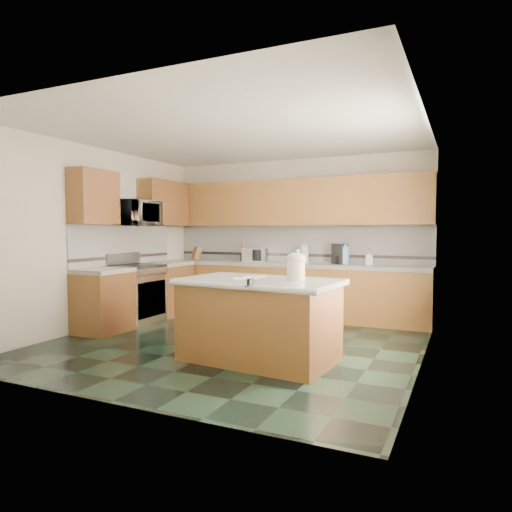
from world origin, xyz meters
The scene contains 52 objects.
floor centered at (0.00, 0.00, 0.00)m, with size 4.60×4.60×0.00m, color black.
ceiling centered at (0.00, 0.00, 2.70)m, with size 4.60×4.60×0.00m, color white.
wall_back centered at (0.00, 2.32, 1.35)m, with size 4.60×0.04×2.70m, color silver.
wall_front centered at (0.00, -2.32, 1.35)m, with size 4.60×0.04×2.70m, color silver.
wall_left centered at (-2.32, 0.00, 1.35)m, with size 0.04×4.60×2.70m, color silver.
wall_right centered at (2.32, 0.00, 1.35)m, with size 0.04×4.60×2.70m, color silver.
back_base_cab centered at (0.00, 2.00, 0.43)m, with size 4.60×0.60×0.86m, color #31190D.
back_countertop centered at (0.00, 2.00, 0.89)m, with size 4.60×0.64×0.06m, color white.
back_upper_cab centered at (0.00, 2.13, 1.94)m, with size 4.60×0.33×0.78m, color #31190D.
back_backsplash centered at (0.00, 2.29, 1.24)m, with size 4.60×0.02×0.63m, color silver.
back_accent_band centered at (0.00, 2.28, 1.04)m, with size 4.60×0.01×0.05m, color black.
left_base_cab_rear centered at (-2.00, 1.29, 0.43)m, with size 0.60×0.82×0.86m, color #31190D.
left_counter_rear centered at (-2.00, 1.29, 0.89)m, with size 0.64×0.82×0.06m, color white.
left_base_cab_front centered at (-2.00, -0.24, 0.43)m, with size 0.60×0.72×0.86m, color #31190D.
left_counter_front centered at (-2.00, -0.24, 0.89)m, with size 0.64×0.72×0.06m, color white.
left_backsplash centered at (-2.29, 0.55, 1.24)m, with size 0.02×2.30×0.63m, color silver.
left_accent_band centered at (-2.28, 0.55, 1.04)m, with size 0.01×2.30×0.05m, color black.
left_upper_cab_rear centered at (-2.13, 1.42, 1.94)m, with size 0.33×1.09×0.78m, color #31190D.
left_upper_cab_front centered at (-2.13, -0.24, 1.94)m, with size 0.33×0.72×0.78m, color #31190D.
range_body centered at (-2.00, 0.50, 0.44)m, with size 0.60×0.76×0.88m, color #B7B7BC.
range_oven_door centered at (-1.71, 0.50, 0.40)m, with size 0.02×0.68×0.55m, color black.
range_cooktop centered at (-2.00, 0.50, 0.90)m, with size 0.62×0.78×0.04m, color black.
range_handle centered at (-1.68, 0.50, 0.78)m, with size 0.02×0.02×0.66m, color #B7B7BC.
range_backguard centered at (-2.26, 0.50, 1.02)m, with size 0.06×0.76×0.18m, color #B7B7BC.
microwave centered at (-2.00, 0.50, 1.73)m, with size 0.73×0.50×0.41m, color #B7B7BC.
island_base centered at (0.63, -0.61, 0.43)m, with size 1.65×0.94×0.86m, color #31190D.
island_top centered at (0.63, -0.61, 0.89)m, with size 1.75×1.04×0.06m, color white.
island_bullnose centered at (0.63, -1.13, 0.89)m, with size 0.06×0.06×1.75m, color white.
treat_jar centered at (1.06, -0.58, 1.02)m, with size 0.20×0.20×0.21m, color beige.
treat_jar_lid centered at (1.06, -0.58, 1.16)m, with size 0.22×0.22×0.13m, color beige.
treat_jar_knob centered at (1.06, -0.58, 1.20)m, with size 0.02×0.02×0.07m, color tan.
treat_jar_knob_end_l centered at (1.02, -0.58, 1.20)m, with size 0.04×0.04×0.04m, color tan.
treat_jar_knob_end_r centered at (1.09, -0.58, 1.20)m, with size 0.04×0.04×0.04m, color tan.
soap_bottle_island centered at (1.04, -0.46, 1.09)m, with size 0.13×0.13×0.33m, color #2CB2A0.
paper_sheet_a centered at (0.47, -0.60, 0.92)m, with size 0.30×0.22×0.00m, color white.
paper_sheet_b centered at (0.48, -0.41, 0.92)m, with size 0.26×0.19×0.00m, color white.
clamp_body centered at (0.76, -1.11, 0.93)m, with size 0.03×0.11×0.10m, color black.
clamp_handle centered at (0.76, -1.17, 0.91)m, with size 0.02×0.02×0.08m, color black.
knife_block centered at (-1.86, 2.05, 1.04)m, with size 0.13×0.11×0.23m, color #472814.
utensil_crock centered at (-0.90, 2.08, 0.99)m, with size 0.11×0.11×0.14m, color black.
utensil_bundle centered at (-0.90, 2.08, 1.16)m, with size 0.06×0.06×0.20m, color #472814.
toaster_oven centered at (-0.66, 2.05, 1.04)m, with size 0.41×0.28×0.24m, color #B7B7BC.
toaster_oven_door centered at (-0.66, 1.92, 1.04)m, with size 0.37×0.01×0.20m, color black.
paper_towel centered at (0.25, 2.10, 1.07)m, with size 0.14×0.14×0.30m, color white.
paper_towel_base centered at (0.25, 2.10, 0.93)m, with size 0.20×0.20×0.01m, color #B7B7BC.
water_jug centered at (0.93, 2.06, 1.06)m, with size 0.17×0.17×0.28m, color #5B89C2.
water_jug_neck centered at (0.93, 2.06, 1.22)m, with size 0.08×0.08×0.04m, color #5B89C2.
coffee_maker centered at (0.86, 2.08, 1.09)m, with size 0.20×0.22×0.33m, color black.
coffee_carafe centered at (0.86, 2.03, 0.99)m, with size 0.14×0.14×0.14m, color black.
soap_bottle_back centered at (1.33, 2.05, 1.04)m, with size 0.11×0.11×0.24m, color white.
soap_back_cap centered at (1.33, 2.05, 1.17)m, with size 0.02×0.02×0.03m, color red.
window_light_proxy centered at (2.29, -0.20, 1.50)m, with size 0.02×1.40×1.10m, color white.
Camera 1 is at (2.72, -5.21, 1.45)m, focal length 32.00 mm.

